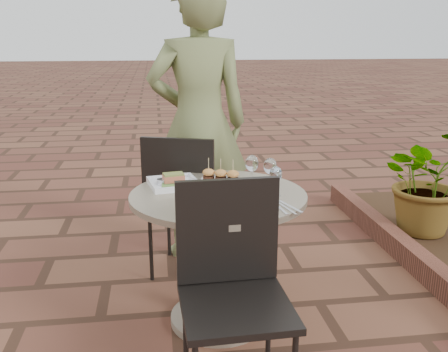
{
  "coord_description": "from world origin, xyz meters",
  "views": [
    {
      "loc": [
        -0.07,
        -2.5,
        1.5
      ],
      "look_at": [
        0.26,
        -0.1,
        0.82
      ],
      "focal_mm": 40.0,
      "sensor_mm": 36.0,
      "label": 1
    }
  ],
  "objects": [
    {
      "name": "ground",
      "position": [
        0.0,
        0.0,
        0.0
      ],
      "size": [
        60.0,
        60.0,
        0.0
      ],
      "primitive_type": "plane",
      "color": "brown",
      "rests_on": "ground"
    },
    {
      "name": "cafe_table",
      "position": [
        0.23,
        -0.1,
        0.48
      ],
      "size": [
        0.9,
        0.9,
        0.73
      ],
      "color": "gray",
      "rests_on": "ground"
    },
    {
      "name": "chair_far",
      "position": [
        0.08,
        0.45,
        0.55
      ],
      "size": [
        0.56,
        0.56,
        0.93
      ],
      "rotation": [
        0.0,
        0.0,
        2.81
      ],
      "color": "black",
      "rests_on": "ground"
    },
    {
      "name": "chair_near",
      "position": [
        0.22,
        -0.64,
        0.55
      ],
      "size": [
        0.46,
        0.46,
        0.93
      ],
      "rotation": [
        0.0,
        0.0,
        0.04
      ],
      "color": "black",
      "rests_on": "ground"
    },
    {
      "name": "diner",
      "position": [
        0.21,
        0.82,
        0.93
      ],
      "size": [
        0.7,
        0.48,
        1.86
      ],
      "primitive_type": "imported",
      "rotation": [
        0.0,
        0.0,
        3.2
      ],
      "color": "olive",
      "rests_on": "ground"
    },
    {
      "name": "plate_salmon",
      "position": [
        0.01,
        0.06,
        0.75
      ],
      "size": [
        0.29,
        0.29,
        0.07
      ],
      "rotation": [
        0.0,
        0.0,
        0.19
      ],
      "color": "white",
      "rests_on": "cafe_table"
    },
    {
      "name": "plate_sliders",
      "position": [
        0.25,
        -0.03,
        0.77
      ],
      "size": [
        0.32,
        0.32,
        0.16
      ],
      "rotation": [
        0.0,
        0.0,
        -0.38
      ],
      "color": "white",
      "rests_on": "cafe_table"
    },
    {
      "name": "plate_tuna",
      "position": [
        0.28,
        -0.3,
        0.74
      ],
      "size": [
        0.32,
        0.32,
        0.03
      ],
      "rotation": [
        0.0,
        0.0,
        0.41
      ],
      "color": "white",
      "rests_on": "cafe_table"
    },
    {
      "name": "wine_glass_right",
      "position": [
        0.51,
        -0.18,
        0.84
      ],
      "size": [
        0.06,
        0.06,
        0.15
      ],
      "color": "white",
      "rests_on": "cafe_table"
    },
    {
      "name": "wine_glass_mid",
      "position": [
        0.42,
        0.01,
        0.85
      ],
      "size": [
        0.07,
        0.07,
        0.17
      ],
      "color": "white",
      "rests_on": "cafe_table"
    },
    {
      "name": "wine_glass_far",
      "position": [
        0.51,
        -0.05,
        0.85
      ],
      "size": [
        0.07,
        0.07,
        0.16
      ],
      "color": "white",
      "rests_on": "cafe_table"
    },
    {
      "name": "steel_ramekin",
      "position": [
        -0.05,
        0.05,
        0.75
      ],
      "size": [
        0.06,
        0.06,
        0.04
      ],
      "primitive_type": "cylinder",
      "rotation": [
        0.0,
        0.0,
        0.09
      ],
      "color": "silver",
      "rests_on": "cafe_table"
    },
    {
      "name": "cutlery_set",
      "position": [
        0.51,
        -0.36,
        0.73
      ],
      "size": [
        0.15,
        0.24,
        0.0
      ],
      "primitive_type": null,
      "rotation": [
        0.0,
        0.0,
        0.26
      ],
      "color": "silver",
      "rests_on": "cafe_table"
    },
    {
      "name": "planter_curb",
      "position": [
        1.6,
        0.3,
        0.07
      ],
      "size": [
        0.12,
        3.0,
        0.15
      ],
      "primitive_type": "cube",
      "color": "brown",
      "rests_on": "ground"
    },
    {
      "name": "potted_plant_a",
      "position": [
        1.94,
        0.82,
        0.47
      ],
      "size": [
        0.8,
        0.72,
        0.81
      ],
      "primitive_type": "imported",
      "rotation": [
        0.0,
        0.0,
        -0.12
      ],
      "color": "#33662D",
      "rests_on": "mulch_bed"
    }
  ]
}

